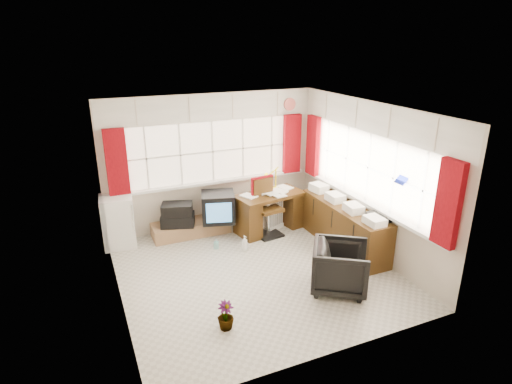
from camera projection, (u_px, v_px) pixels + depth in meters
ground at (256, 272)px, 6.62m from camera, size 4.00×4.00×0.00m
room_walls at (256, 180)px, 6.10m from camera, size 4.00×4.00×4.00m
window_back at (214, 178)px, 7.96m from camera, size 3.70×0.12×3.60m
window_right at (364, 197)px, 7.02m from camera, size 0.12×3.70×3.60m
curtains at (284, 160)px, 7.26m from camera, size 3.83×3.83×1.15m
overhead_cabinets at (286, 112)px, 7.06m from camera, size 3.98×3.98×0.48m
desk at (270, 210)px, 7.93m from camera, size 1.35×0.83×0.76m
desk_lamp at (276, 173)px, 7.99m from camera, size 0.15×0.12×0.42m
task_chair at (265, 204)px, 7.75m from camera, size 0.50×0.53×1.07m
office_chair at (340, 267)px, 6.06m from camera, size 1.06×1.06×0.70m
radiator at (274, 217)px, 8.02m from camera, size 0.43×0.31×0.60m
credenza at (344, 225)px, 7.30m from camera, size 0.50×2.00×0.85m
file_tray at (379, 217)px, 6.60m from camera, size 0.30×0.36×0.11m
tv_bench at (191, 228)px, 7.85m from camera, size 1.40×0.50×0.25m
crt_tv at (218, 207)px, 7.76m from camera, size 0.71×0.68×0.53m
hifi_stack at (177, 215)px, 7.59m from camera, size 0.67×0.53×0.41m
mini_fridge at (118, 221)px, 7.33m from camera, size 0.57×0.58×0.90m
spray_bottle_a at (245, 243)px, 7.23m from camera, size 0.13×0.13×0.27m
spray_bottle_b at (216, 244)px, 7.32m from camera, size 0.11×0.11×0.18m
flower_vase at (226, 316)px, 5.28m from camera, size 0.27×0.27×0.37m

